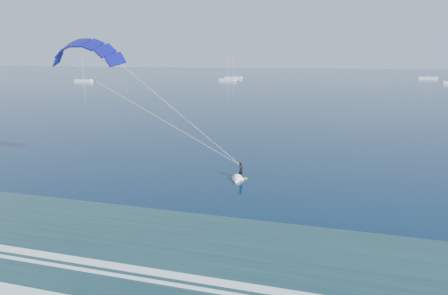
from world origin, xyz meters
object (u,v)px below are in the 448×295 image
object	(u,v)px
sailboat_2	(233,78)
kitesurfer_rig	(165,108)
sailboat_1	(228,80)
sailboat_3	(427,78)
sailboat_0	(84,81)

from	to	relation	value
sailboat_2	kitesurfer_rig	bearing A→B (deg)	-77.29
kitesurfer_rig	sailboat_1	world-z (taller)	kitesurfer_rig
sailboat_2	sailboat_3	size ratio (longest dim) A/B	0.99
sailboat_0	sailboat_3	distance (m)	193.94
kitesurfer_rig	sailboat_3	size ratio (longest dim) A/B	1.39
sailboat_1	sailboat_3	world-z (taller)	sailboat_3
sailboat_2	sailboat_3	xyz separation A→B (m)	(109.94, 29.37, 0.00)
sailboat_1	sailboat_0	bearing A→B (deg)	-157.80
kitesurfer_rig	sailboat_0	xyz separation A→B (m)	(-110.84, 144.69, -7.16)
sailboat_2	sailboat_0	bearing A→B (deg)	-142.99
kitesurfer_rig	sailboat_0	bearing A→B (deg)	127.46
sailboat_0	sailboat_3	size ratio (longest dim) A/B	0.95
sailboat_1	sailboat_2	bearing A→B (deg)	96.88
kitesurfer_rig	sailboat_2	distance (m)	200.11
sailboat_3	sailboat_0	bearing A→B (deg)	-155.72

